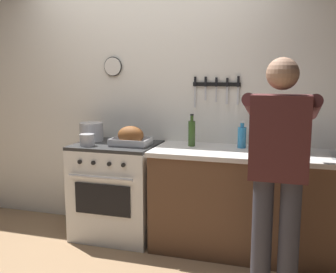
{
  "coord_description": "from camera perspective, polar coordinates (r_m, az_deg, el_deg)",
  "views": [
    {
      "loc": [
        1.33,
        -2.38,
        1.56
      ],
      "look_at": [
        0.33,
        0.85,
        1.02
      ],
      "focal_mm": 42.56,
      "sensor_mm": 36.0,
      "label": 1
    }
  ],
  "objects": [
    {
      "name": "bottle_dish_soap",
      "position": [
        3.58,
        10.54,
        -0.04
      ],
      "size": [
        0.08,
        0.08,
        0.24
      ],
      "color": "#338CCC",
      "rests_on": "counter_block"
    },
    {
      "name": "person_cook",
      "position": [
        2.77,
        15.55,
        -3.91
      ],
      "size": [
        0.51,
        0.63,
        1.66
      ],
      "rotation": [
        0.0,
        0.0,
        1.68
      ],
      "color": "#383842",
      "rests_on": "ground"
    },
    {
      "name": "roasting_pan",
      "position": [
        3.66,
        -5.36,
        -0.03
      ],
      "size": [
        0.35,
        0.26,
        0.18
      ],
      "color": "#B7B7BC",
      "rests_on": "stove"
    },
    {
      "name": "bottle_olive_oil",
      "position": [
        3.61,
        3.42,
        0.55
      ],
      "size": [
        0.06,
        0.06,
        0.29
      ],
      "color": "#385623",
      "rests_on": "counter_block"
    },
    {
      "name": "bottle_vinegar",
      "position": [
        3.48,
        18.53,
        -0.69
      ],
      "size": [
        0.07,
        0.07,
        0.23
      ],
      "color": "#997F4C",
      "rests_on": "counter_block"
    },
    {
      "name": "counter_block",
      "position": [
        3.55,
        14.52,
        -9.26
      ],
      "size": [
        2.03,
        0.65,
        0.9
      ],
      "color": "brown",
      "rests_on": "ground"
    },
    {
      "name": "wall_back",
      "position": [
        3.97,
        -2.48,
        5.38
      ],
      "size": [
        6.0,
        0.13,
        2.6
      ],
      "color": "white",
      "rests_on": "ground"
    },
    {
      "name": "stock_pot",
      "position": [
        3.96,
        -10.9,
        0.67
      ],
      "size": [
        0.23,
        0.23,
        0.18
      ],
      "color": "#B7B7BC",
      "rests_on": "stove"
    },
    {
      "name": "cutting_board",
      "position": [
        3.35,
        15.27,
        -2.38
      ],
      "size": [
        0.36,
        0.24,
        0.02
      ],
      "primitive_type": "cube",
      "color": "tan",
      "rests_on": "counter_block"
    },
    {
      "name": "stove",
      "position": [
        3.88,
        -7.3,
        -7.58
      ],
      "size": [
        0.76,
        0.67,
        0.9
      ],
      "color": "white",
      "rests_on": "ground"
    },
    {
      "name": "saucepan",
      "position": [
        3.7,
        -11.53,
        -0.48
      ],
      "size": [
        0.13,
        0.13,
        0.11
      ],
      "color": "#B7B7BC",
      "rests_on": "stove"
    }
  ]
}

